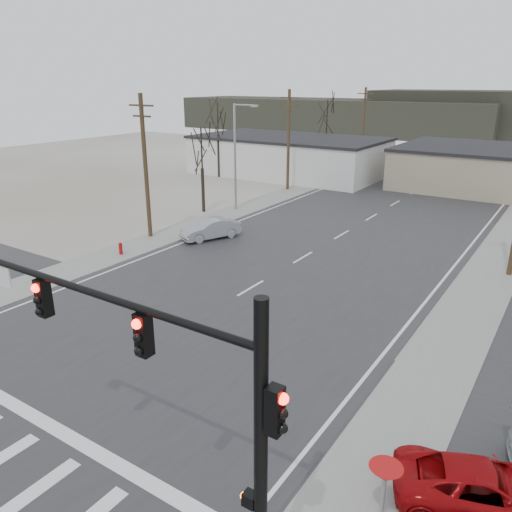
% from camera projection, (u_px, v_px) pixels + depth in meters
% --- Properties ---
extents(ground, '(140.00, 140.00, 0.00)m').
position_uv_depth(ground, '(145.00, 351.00, 20.96)').
color(ground, beige).
rests_on(ground, ground).
extents(main_road, '(18.00, 110.00, 0.05)m').
position_uv_depth(main_road, '(310.00, 253.00, 32.78)').
color(main_road, '#29292C').
rests_on(main_road, ground).
extents(cross_road, '(90.00, 10.00, 0.04)m').
position_uv_depth(cross_road, '(145.00, 351.00, 20.96)').
color(cross_road, '#29292C').
rests_on(cross_road, ground).
extents(sidewalk_left, '(3.00, 90.00, 0.06)m').
position_uv_depth(sidewalk_left, '(226.00, 215.00, 42.21)').
color(sidewalk_left, gray).
rests_on(sidewalk_left, ground).
extents(sidewalk_right, '(3.00, 90.00, 0.06)m').
position_uv_depth(sidewalk_right, '(498.00, 262.00, 31.22)').
color(sidewalk_right, gray).
rests_on(sidewalk_right, ground).
extents(traffic_signal_mast, '(8.95, 0.43, 7.20)m').
position_uv_depth(traffic_signal_mast, '(184.00, 388.00, 10.43)').
color(traffic_signal_mast, black).
rests_on(traffic_signal_mast, ground).
extents(fire_hydrant, '(0.24, 0.24, 0.87)m').
position_uv_depth(fire_hydrant, '(121.00, 248.00, 32.41)').
color(fire_hydrant, '#A50C0C').
rests_on(fire_hydrant, ground).
extents(yield_sign, '(0.80, 0.80, 2.35)m').
position_uv_depth(yield_sign, '(385.00, 477.00, 11.56)').
color(yield_sign, gray).
rests_on(yield_sign, ground).
extents(building_left_far, '(22.30, 12.30, 4.50)m').
position_uv_depth(building_left_far, '(289.00, 156.00, 60.04)').
color(building_left_far, silver).
rests_on(building_left_far, ground).
extents(upole_left_b, '(2.20, 0.30, 10.00)m').
position_uv_depth(upole_left_b, '(145.00, 165.00, 34.65)').
color(upole_left_b, '#443220').
rests_on(upole_left_b, ground).
extents(upole_left_c, '(2.20, 0.30, 10.00)m').
position_uv_depth(upole_left_c, '(288.00, 139.00, 50.42)').
color(upole_left_c, '#443220').
rests_on(upole_left_c, ground).
extents(upole_left_d, '(2.20, 0.30, 10.00)m').
position_uv_depth(upole_left_d, '(363.00, 125.00, 66.18)').
color(upole_left_d, '#443220').
rests_on(upole_left_d, ground).
extents(streetlight_main, '(2.40, 0.25, 9.00)m').
position_uv_depth(streetlight_main, '(237.00, 152.00, 42.22)').
color(streetlight_main, gray).
rests_on(streetlight_main, ground).
extents(tree_left_near, '(3.30, 3.30, 7.35)m').
position_uv_depth(tree_left_near, '(202.00, 151.00, 41.74)').
color(tree_left_near, black).
rests_on(tree_left_near, ground).
extents(tree_left_far, '(3.96, 3.96, 8.82)m').
position_uv_depth(tree_left_far, '(327.00, 119.00, 62.40)').
color(tree_left_far, black).
rests_on(tree_left_far, ground).
extents(tree_left_mid, '(3.96, 3.96, 8.82)m').
position_uv_depth(tree_left_mid, '(218.00, 122.00, 57.09)').
color(tree_left_mid, black).
rests_on(tree_left_mid, ground).
extents(hill_left, '(70.00, 18.00, 7.00)m').
position_uv_depth(hill_left, '(331.00, 116.00, 110.47)').
color(hill_left, '#333026').
rests_on(hill_left, ground).
extents(sedan_crossing, '(3.15, 4.57, 1.43)m').
position_uv_depth(sedan_crossing, '(210.00, 229.00, 35.64)').
color(sedan_crossing, '#94979D').
rests_on(sedan_crossing, main_road).
extents(car_far_a, '(2.95, 5.32, 1.46)m').
position_uv_depth(car_far_a, '(471.00, 177.00, 55.00)').
color(car_far_a, black).
rests_on(car_far_a, main_road).
extents(car_far_b, '(2.15, 4.51, 1.49)m').
position_uv_depth(car_far_b, '(470.00, 154.00, 71.93)').
color(car_far_b, black).
rests_on(car_far_b, main_road).
extents(car_parked_red, '(5.08, 3.63, 1.29)m').
position_uv_depth(car_parked_red, '(484.00, 489.00, 13.01)').
color(car_parked_red, '#9A080B').
rests_on(car_parked_red, parking_lot).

